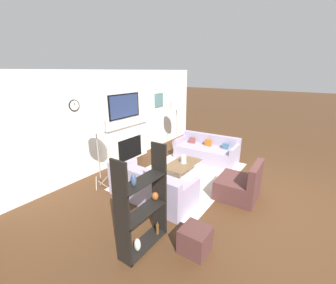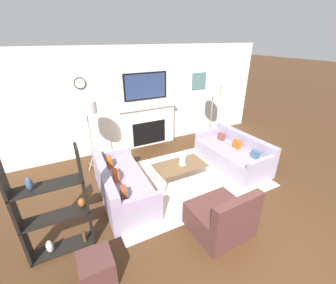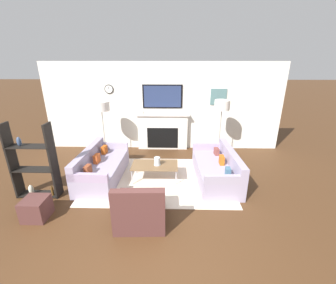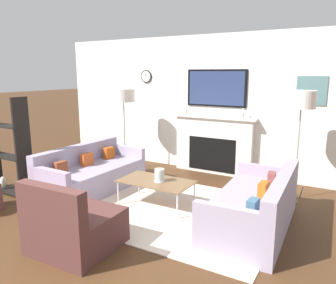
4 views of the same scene
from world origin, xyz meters
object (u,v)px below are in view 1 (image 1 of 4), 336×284
hurricane_candle (183,160)px  ottoman (195,240)px  shelf_unit (143,206)px  floor_lamp_left (95,126)px  coffee_table (182,164)px  armchair (240,186)px  floor_lamp_right (177,106)px  couch_right (207,151)px  couch_left (151,188)px

hurricane_candle → ottoman: bearing=-145.4°
shelf_unit → floor_lamp_left: bearing=67.4°
coffee_table → armchair: bearing=-94.8°
shelf_unit → coffee_table: bearing=17.0°
ottoman → floor_lamp_right: bearing=35.9°
coffee_table → shelf_unit: 2.56m
shelf_unit → ottoman: size_ratio=3.82×
coffee_table → couch_right: bearing=-0.0°
couch_left → shelf_unit: size_ratio=1.17×
floor_lamp_left → shelf_unit: size_ratio=1.04×
couch_left → floor_lamp_right: floor_lamp_right is taller
shelf_unit → couch_right: bearing=10.7°
armchair → coffee_table: 1.55m
hurricane_candle → shelf_unit: bearing=-163.3°
floor_lamp_left → shelf_unit: bearing=-112.6°
armchair → floor_lamp_left: floor_lamp_left is taller
hurricane_candle → shelf_unit: size_ratio=0.12×
coffee_table → floor_lamp_right: bearing=36.5°
coffee_table → couch_left: bearing=-179.9°
floor_lamp_left → shelf_unit: floor_lamp_left is taller
couch_right → floor_lamp_left: (-3.06, 1.31, 1.24)m
couch_left → shelf_unit: (-1.12, -0.74, 0.45)m
floor_lamp_left → ottoman: 3.10m
shelf_unit → ottoman: (0.36, -0.72, -0.53)m
floor_lamp_left → hurricane_candle: bearing=-38.7°
floor_lamp_right → shelf_unit: bearing=-153.9°
coffee_table → floor_lamp_right: floor_lamp_right is taller
couch_right → floor_lamp_right: floor_lamp_right is taller
couch_right → floor_lamp_right: bearing=78.2°
couch_right → shelf_unit: shelf_unit is taller
floor_lamp_left → ottoman: (-0.49, -2.77, -1.31)m
couch_right → armchair: size_ratio=2.11×
couch_right → coffee_table: bearing=180.0°
couch_right → floor_lamp_left: size_ratio=1.14×
coffee_table → ottoman: 2.53m
coffee_table → hurricane_candle: hurricane_candle is taller
floor_lamp_left → couch_right: bearing=-23.1°
armchair → shelf_unit: size_ratio=0.56×
couch_left → floor_lamp_right: (3.06, 1.31, 1.28)m
armchair → hurricane_candle: (0.19, 1.54, 0.20)m
floor_lamp_left → floor_lamp_right: 3.34m
couch_right → ottoman: 3.85m
ottoman → couch_left: bearing=62.4°
couch_left → couch_right: (2.79, 0.00, -0.01)m
ottoman → couch_right: bearing=22.4°
hurricane_candle → floor_lamp_left: 2.33m
couch_left → couch_right: couch_left is taller
floor_lamp_right → shelf_unit: (-4.18, -2.05, -0.83)m
couch_left → couch_right: size_ratio=1.00×
couch_right → floor_lamp_left: floor_lamp_left is taller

